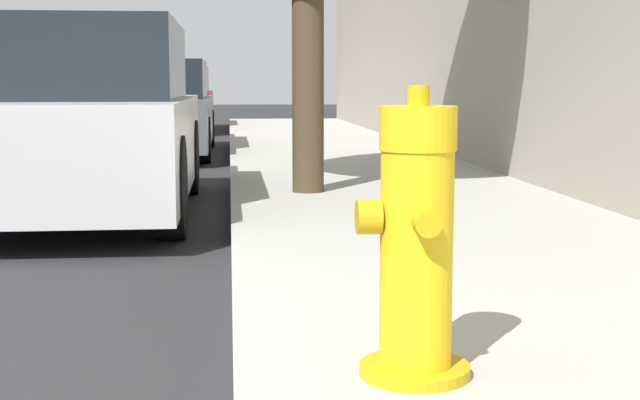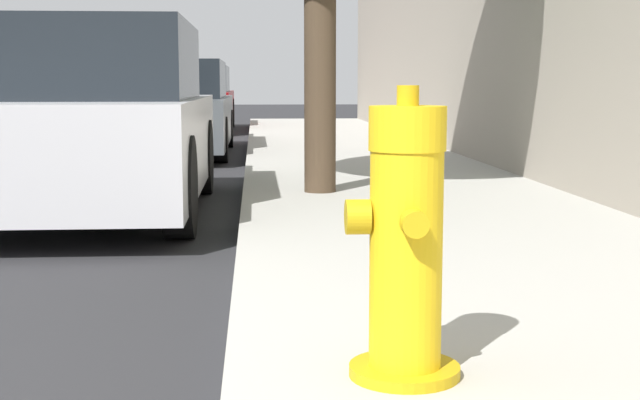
# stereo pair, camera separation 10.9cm
# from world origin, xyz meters

# --- Properties ---
(fire_hydrant) EXTENTS (0.36, 0.35, 0.91)m
(fire_hydrant) POSITION_xyz_m (2.56, 0.14, 0.55)
(fire_hydrant) COLOR #C39C11
(fire_hydrant) RESTS_ON sidewalk_slab
(parked_car_near) EXTENTS (1.75, 3.97, 1.52)m
(parked_car_near) POSITION_xyz_m (0.82, 4.69, 0.73)
(parked_car_near) COLOR #B7B7BC
(parked_car_near) RESTS_ON ground_plane
(parked_car_mid) EXTENTS (1.82, 4.52, 1.36)m
(parked_car_mid) POSITION_xyz_m (0.84, 10.60, 0.66)
(parked_car_mid) COLOR #4C5156
(parked_car_mid) RESTS_ON ground_plane
(parked_car_far) EXTENTS (1.79, 4.47, 1.40)m
(parked_car_far) POSITION_xyz_m (0.73, 17.08, 0.68)
(parked_car_far) COLOR maroon
(parked_car_far) RESTS_ON ground_plane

